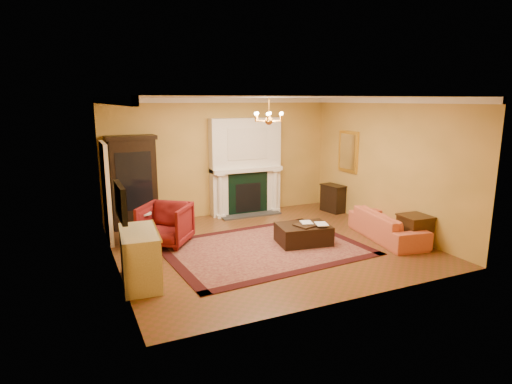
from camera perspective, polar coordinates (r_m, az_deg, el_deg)
floor at (r=8.95m, az=1.62°, el=-7.13°), size 6.00×5.50×0.02m
ceiling at (r=8.45m, az=1.74°, el=12.58°), size 6.00×5.50×0.02m
wall_back at (r=11.09m, az=-4.63°, el=4.63°), size 6.00×0.02×3.00m
wall_front at (r=6.27m, az=12.86°, el=-1.53°), size 6.00×0.02×3.00m
wall_left at (r=7.75m, az=-18.72°, el=0.75°), size 0.02×5.50×3.00m
wall_right at (r=10.25m, az=17.00°, el=3.51°), size 0.02×5.50×3.00m
fireplace at (r=11.18m, az=-1.38°, el=3.14°), size 1.90×0.70×2.50m
crown_molding at (r=9.32m, az=-0.91°, el=12.12°), size 6.00×5.50×0.12m
doorway at (r=9.51m, az=-19.30°, el=-0.07°), size 0.08×1.05×2.10m
tv_panel at (r=7.21m, az=-17.63°, el=-1.24°), size 0.09×0.95×0.58m
gilt_mirror at (r=11.28m, az=12.19°, el=5.29°), size 0.06×0.76×1.05m
chandelier at (r=8.46m, az=1.73°, el=9.85°), size 0.63×0.55×0.53m
oriental_rug at (r=8.73m, az=1.07°, el=-7.51°), size 4.07×3.17×0.02m
china_cabinet at (r=10.35m, az=-16.07°, el=1.03°), size 1.06×0.53×2.06m
wingback_armchair at (r=9.02m, az=-11.99°, el=-4.00°), size 1.26×1.25×0.96m
pedestal_table at (r=9.24m, az=-14.80°, el=-4.37°), size 0.37×0.37×0.66m
commode at (r=7.28m, az=-15.24°, el=-8.41°), size 0.66×1.24×0.89m
coral_sofa at (r=9.65m, az=17.13°, el=-3.72°), size 0.90×2.09×0.79m
end_table at (r=9.40m, az=20.36°, el=-4.94°), size 0.56×0.56×0.62m
console_table at (r=11.65m, az=10.24°, el=-0.90°), size 0.46×0.68×0.70m
leather_ottoman at (r=9.01m, az=6.33°, el=-5.58°), size 1.16×0.92×0.39m
ottoman_tray at (r=8.91m, az=6.83°, el=-4.37°), size 0.56×0.49×0.03m
book_a at (r=8.89m, az=6.06°, el=-3.28°), size 0.22×0.09×0.30m
book_b at (r=8.83m, az=8.01°, el=-3.36°), size 0.23×0.09×0.32m
topiary_left at (r=10.85m, az=-4.58°, el=4.39°), size 0.17×0.17×0.46m
topiary_right at (r=11.38m, az=1.82°, el=4.62°), size 0.15×0.15×0.41m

